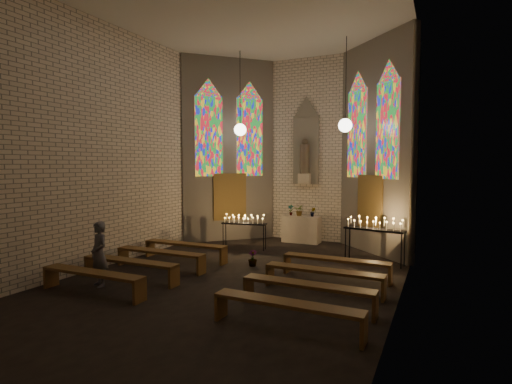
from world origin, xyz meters
TOP-DOWN VIEW (x-y plane):
  - floor at (0.00, 0.00)m, footprint 12.00×12.00m
  - room at (-0.00, 3.37)m, footprint 8.22×12.43m
  - altar at (0.00, 5.45)m, footprint 1.40×0.60m
  - flower_vase_left at (-0.44, 5.46)m, footprint 0.22×0.15m
  - flower_vase_center at (-0.09, 5.48)m, footprint 0.37×0.32m
  - flower_vase_right at (0.43, 5.48)m, footprint 0.23×0.21m
  - aisle_flower_pot at (-0.14, 1.46)m, footprint 0.27×0.27m
  - votive_stand_left at (-1.42, 3.46)m, footprint 1.60×0.63m
  - votive_stand_right at (3.00, 3.27)m, footprint 1.82×0.72m
  - pew_left_0 at (-2.35, 1.26)m, footprint 2.77×0.42m
  - pew_right_0 at (2.35, 1.26)m, footprint 2.77×0.42m
  - pew_left_1 at (-2.35, 0.06)m, footprint 2.77×0.42m
  - pew_right_1 at (2.35, 0.06)m, footprint 2.77×0.42m
  - pew_left_2 at (-2.35, -1.14)m, footprint 2.77×0.42m
  - pew_right_2 at (2.35, -1.14)m, footprint 2.77×0.42m
  - pew_left_3 at (-2.35, -2.34)m, footprint 2.77×0.42m
  - pew_right_3 at (2.35, -2.34)m, footprint 2.77×0.42m
  - visitor at (-2.70, -1.81)m, footprint 0.67×0.55m

SIDE VIEW (x-z plane):
  - floor at x=0.00m, z-range 0.00..0.00m
  - aisle_flower_pot at x=-0.14m, z-range 0.00..0.46m
  - pew_left_0 at x=-2.35m, z-range 0.17..0.70m
  - pew_right_0 at x=2.35m, z-range 0.17..0.70m
  - pew_left_1 at x=-2.35m, z-range 0.17..0.70m
  - pew_right_1 at x=2.35m, z-range 0.17..0.70m
  - pew_left_2 at x=-2.35m, z-range 0.17..0.70m
  - pew_right_2 at x=2.35m, z-range 0.17..0.70m
  - pew_left_3 at x=-2.35m, z-range 0.17..0.70m
  - pew_right_3 at x=2.35m, z-range 0.17..0.70m
  - altar at x=0.00m, z-range 0.00..1.00m
  - visitor at x=-2.70m, z-range 0.00..1.58m
  - votive_stand_left at x=-1.42m, z-range 0.41..1.55m
  - votive_stand_right at x=3.00m, z-range 0.47..1.77m
  - flower_vase_right at x=0.43m, z-range 1.00..1.34m
  - flower_vase_left at x=-0.44m, z-range 1.00..1.41m
  - flower_vase_center at x=-0.09m, z-range 1.00..1.41m
  - room at x=0.00m, z-range 0.21..7.22m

